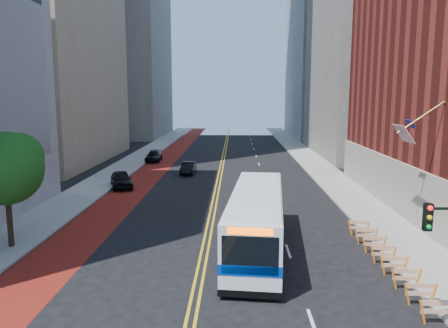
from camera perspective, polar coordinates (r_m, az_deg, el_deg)
name	(u,v)px	position (r m, az deg, el deg)	size (l,w,h in m)	color
ground	(195,298)	(20.17, -3.76, -17.07)	(160.00, 160.00, 0.00)	black
sidewalk_left	(114,174)	(50.74, -14.22, -1.27)	(4.00, 140.00, 0.15)	gray
sidewalk_right	(327,175)	(49.91, 13.36, -1.41)	(4.00, 140.00, 0.15)	gray
bus_lane_paint	(148,175)	(49.84, -9.89, -1.40)	(3.60, 140.00, 0.01)	maroon
center_line_inner	(218,175)	(48.89, -0.76, -1.46)	(0.14, 140.00, 0.01)	gold
center_line_outer	(221,175)	(48.88, -0.33, -1.46)	(0.14, 140.00, 0.01)	gold
lane_dashes	(259,164)	(56.82, 4.59, -0.02)	(0.14, 98.20, 0.01)	silver
midrise_right_near	(383,17)	(70.27, 20.09, 17.57)	(18.00, 26.00, 40.00)	slate
midrise_right_far	(342,5)	(100.34, 15.19, 19.37)	(20.00, 28.00, 55.00)	gray
construction_barriers	(389,257)	(24.28, 20.72, -11.31)	(1.42, 10.91, 1.00)	orange
street_tree	(7,165)	(27.65, -26.51, -0.17)	(4.20, 4.20, 6.70)	black
transit_bus	(257,219)	(25.18, 4.29, -7.22)	(3.96, 13.01, 3.52)	silver
car_a	(121,179)	(43.35, -13.27, -1.98)	(1.89, 4.70, 1.60)	black
car_b	(188,168)	(49.75, -4.69, -0.53)	(1.42, 4.08, 1.35)	black
car_c	(154,156)	(59.69, -9.15, 0.98)	(1.91, 4.71, 1.37)	black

